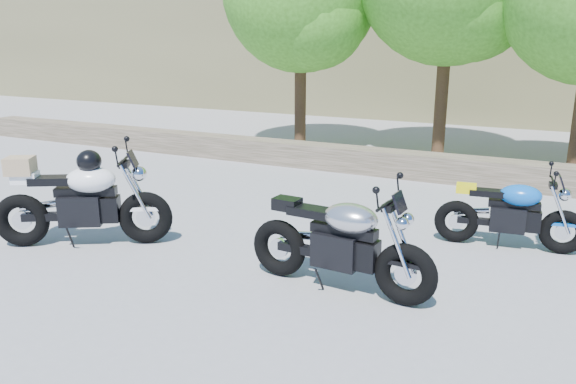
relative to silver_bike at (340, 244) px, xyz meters
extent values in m
plane|color=gray|center=(-1.29, -0.07, -0.54)|extent=(90.00, 90.00, 0.00)
cube|color=#4F4734|center=(-1.29, 5.43, -0.29)|extent=(22.00, 0.55, 0.50)
cylinder|color=#382314|center=(-3.79, 7.13, 0.98)|extent=(0.28, 0.28, 3.02)
sphere|color=#37771A|center=(-3.29, 6.83, 2.60)|extent=(2.38, 2.38, 2.38)
cylinder|color=#382314|center=(-0.49, 7.53, 1.14)|extent=(0.28, 0.28, 3.36)
torus|color=black|center=(0.74, -0.05, -0.20)|extent=(0.68, 0.22, 0.67)
torus|color=black|center=(-0.77, 0.06, -0.20)|extent=(0.68, 0.22, 0.67)
cylinder|color=silver|center=(0.74, -0.05, -0.20)|extent=(0.23, 0.06, 0.23)
cylinder|color=silver|center=(-0.77, 0.06, -0.20)|extent=(0.23, 0.06, 0.23)
cube|color=black|center=(-0.04, 0.00, -0.07)|extent=(0.53, 0.35, 0.38)
cube|color=black|center=(0.04, 0.00, 0.16)|extent=(0.75, 0.22, 0.11)
ellipsoid|color=silver|center=(0.11, -0.01, 0.31)|extent=(0.63, 0.45, 0.32)
cube|color=black|center=(-0.35, 0.03, 0.31)|extent=(0.54, 0.27, 0.09)
cube|color=black|center=(-0.67, 0.05, 0.35)|extent=(0.31, 0.23, 0.14)
cylinder|color=black|center=(0.53, -0.04, 0.55)|extent=(0.08, 0.69, 0.03)
sphere|color=silver|center=(0.70, -0.05, 0.37)|extent=(0.19, 0.19, 0.19)
torus|color=black|center=(-2.86, 0.22, -0.18)|extent=(0.71, 0.51, 0.71)
torus|color=black|center=(-4.25, -0.59, -0.18)|extent=(0.71, 0.51, 0.71)
cylinder|color=silver|center=(-2.86, 0.22, -0.18)|extent=(0.23, 0.16, 0.25)
cylinder|color=silver|center=(-4.25, -0.59, -0.18)|extent=(0.23, 0.16, 0.25)
cube|color=black|center=(-3.57, -0.20, -0.04)|extent=(0.63, 0.56, 0.40)
cube|color=black|center=(-3.50, -0.16, 0.20)|extent=(0.76, 0.55, 0.11)
ellipsoid|color=white|center=(-3.44, -0.12, 0.36)|extent=(0.77, 0.70, 0.34)
cube|color=black|center=(-3.86, -0.37, 0.36)|extent=(0.61, 0.49, 0.10)
cube|color=white|center=(-4.15, -0.54, 0.40)|extent=(0.38, 0.35, 0.15)
cylinder|color=black|center=(-3.05, 0.11, 0.61)|extent=(0.40, 0.65, 0.04)
sphere|color=silver|center=(-2.90, 0.20, 0.43)|extent=(0.20, 0.20, 0.20)
ellipsoid|color=black|center=(-3.44, -0.12, 0.60)|extent=(0.44, 0.44, 0.30)
cube|color=tan|center=(-4.19, -0.56, 0.56)|extent=(0.44, 0.42, 0.22)
torus|color=black|center=(2.17, 2.25, -0.24)|extent=(0.59, 0.21, 0.58)
torus|color=black|center=(0.88, 2.09, -0.24)|extent=(0.59, 0.21, 0.58)
cylinder|color=silver|center=(2.17, 2.25, -0.24)|extent=(0.20, 0.06, 0.20)
cylinder|color=silver|center=(0.88, 2.09, -0.24)|extent=(0.20, 0.06, 0.20)
cube|color=black|center=(1.51, 2.17, -0.14)|extent=(0.47, 0.32, 0.33)
cube|color=black|center=(1.57, 2.17, 0.06)|extent=(0.65, 0.22, 0.09)
ellipsoid|color=blue|center=(1.63, 2.18, 0.19)|extent=(0.56, 0.41, 0.28)
cube|color=black|center=(1.24, 2.13, 0.19)|extent=(0.47, 0.25, 0.08)
cube|color=#FFEB0D|center=(0.97, 2.10, 0.23)|extent=(0.27, 0.21, 0.12)
cylinder|color=black|center=(1.99, 2.22, 0.40)|extent=(0.10, 0.60, 0.03)
sphere|color=silver|center=(2.14, 2.24, 0.25)|extent=(0.16, 0.16, 0.16)
camera|label=1|loc=(1.99, -5.36, 2.15)|focal=35.00mm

